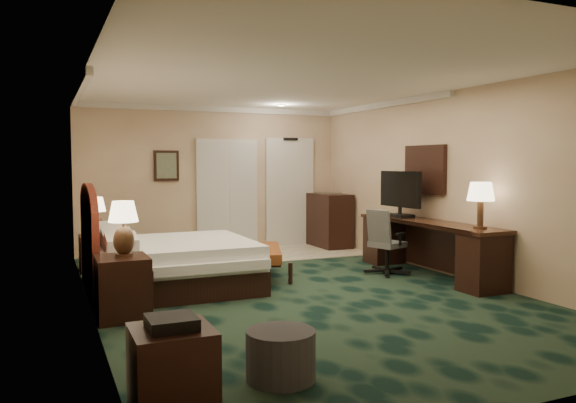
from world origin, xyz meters
name	(u,v)px	position (x,y,z in m)	size (l,w,h in m)	color
floor	(296,291)	(0.00, 0.00, 0.00)	(5.00, 7.50, 0.00)	black
ceiling	(296,80)	(0.00, 0.00, 2.70)	(5.00, 7.50, 0.00)	white
wall_back	(214,179)	(0.00, 3.75, 1.35)	(5.00, 0.00, 2.70)	tan
wall_front	(530,209)	(0.00, -3.75, 1.35)	(5.00, 0.00, 2.70)	tan
wall_left	(89,191)	(-2.50, 0.00, 1.35)	(0.00, 7.50, 2.70)	tan
wall_right	(453,184)	(2.50, 0.00, 1.35)	(0.00, 7.50, 2.70)	tan
crown_molding	(296,84)	(0.00, 0.00, 2.65)	(5.00, 7.50, 0.10)	silver
tile_patch	(275,253)	(0.90, 2.90, 0.01)	(3.20, 1.70, 0.01)	beige
headboard	(89,238)	(-2.44, 1.00, 0.70)	(0.12, 2.00, 1.40)	#541C11
entry_door	(290,193)	(1.55, 3.72, 1.05)	(1.02, 0.06, 2.18)	silver
closet_doors	(227,194)	(0.25, 3.71, 1.05)	(1.20, 0.06, 2.10)	#B6B5B0
wall_art	(166,166)	(-0.90, 3.71, 1.60)	(0.45, 0.06, 0.55)	#4D705C
wall_mirror	(425,169)	(2.46, 0.60, 1.55)	(0.05, 0.95, 0.75)	white
bed	(174,265)	(-1.41, 0.77, 0.32)	(1.99, 1.84, 0.63)	white
nightstand_near	(122,287)	(-2.21, -0.41, 0.33)	(0.53, 0.61, 0.66)	black
nightstand_far	(95,253)	(-2.26, 2.46, 0.28)	(0.44, 0.51, 0.55)	black
lamp_near	(124,229)	(-2.19, -0.39, 0.96)	(0.31, 0.31, 0.59)	black
lamp_far	(96,216)	(-2.24, 2.45, 0.84)	(0.31, 0.31, 0.58)	black
bed_bench	(264,263)	(-0.07, 0.95, 0.22)	(0.44, 1.28, 0.43)	brown
ottoman	(281,355)	(-1.33, -2.64, 0.19)	(0.53, 0.53, 0.38)	#303035
side_table	(172,370)	(-2.21, -2.87, 0.28)	(0.53, 0.53, 0.57)	black
desk	(427,248)	(2.18, 0.14, 0.40)	(0.60, 2.79, 0.80)	black
tv	(400,194)	(2.15, 0.80, 1.16)	(0.08, 0.92, 0.72)	black
desk_lamp	(481,205)	(2.22, -0.88, 1.11)	(0.35, 0.35, 0.61)	black
desk_chair	(387,241)	(1.72, 0.49, 0.49)	(0.57, 0.53, 0.97)	#4D4D4D
minibar	(329,220)	(2.17, 3.20, 0.52)	(0.55, 0.99, 1.05)	black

